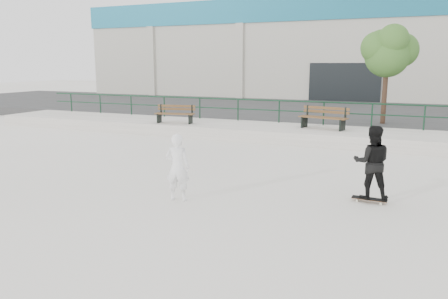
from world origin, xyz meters
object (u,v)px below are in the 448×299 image
at_px(bench_right, 324,118).
at_px(skateboard, 369,199).
at_px(standing_skater, 372,162).
at_px(seated_skater, 178,167).
at_px(tree, 388,50).
at_px(bench_left, 175,114).

height_order(bench_right, skateboard, bench_right).
relative_size(standing_skater, seated_skater, 1.07).
relative_size(bench_right, seated_skater, 1.31).
height_order(bench_right, tree, tree).
bearing_deg(tree, bench_left, -157.88).
bearing_deg(bench_right, bench_left, -160.86).
xyz_separation_m(bench_right, standing_skater, (2.52, -7.83, -0.01)).
relative_size(bench_left, standing_skater, 1.10).
height_order(tree, skateboard, tree).
height_order(bench_right, seated_skater, seated_skater).
distance_m(bench_left, standing_skater, 11.43).
bearing_deg(bench_right, standing_skater, -60.15).
bearing_deg(skateboard, standing_skater, 3.42).
distance_m(bench_left, seated_skater, 9.91).
distance_m(skateboard, seated_skater, 4.47).
xyz_separation_m(tree, standing_skater, (0.35, -10.54, -2.78)).
xyz_separation_m(standing_skater, seated_skater, (-4.12, -1.59, -0.15)).
distance_m(tree, skateboard, 11.16).
bearing_deg(seated_skater, tree, -118.08).
xyz_separation_m(bench_right, seated_skater, (-1.60, -9.42, -0.17)).
distance_m(bench_left, skateboard, 11.46).
bearing_deg(seated_skater, bench_left, -71.14).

